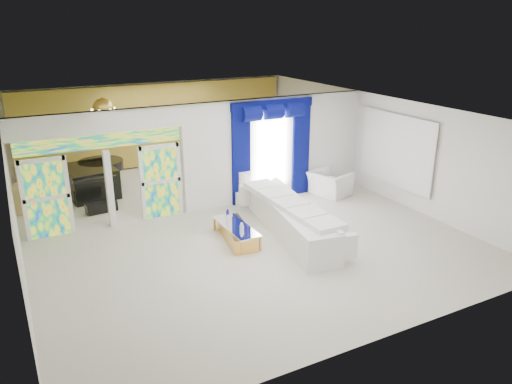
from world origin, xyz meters
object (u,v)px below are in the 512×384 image
console_table (254,196)px  armchair (330,184)px  grand_piano (90,181)px  white_sofa (290,220)px  coffee_table (236,233)px

console_table → armchair: size_ratio=1.05×
armchair → grand_piano: (-6.47, 3.40, 0.08)m
white_sofa → coffee_table: size_ratio=2.46×
white_sofa → armchair: 3.22m
console_table → grand_piano: size_ratio=0.67×
coffee_table → armchair: armchair is taller
coffee_table → armchair: 4.26m
armchair → console_table: bearing=62.0°
white_sofa → grand_piano: bearing=135.3°
coffee_table → console_table: console_table is taller
armchair → grand_piano: bearing=45.7°
coffee_table → grand_piano: grand_piano is taller
console_table → armchair: 2.40m
coffee_table → armchair: bearing=22.6°
grand_piano → coffee_table: bearing=-69.7°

